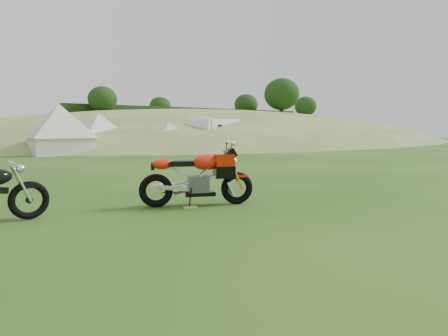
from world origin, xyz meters
TOP-DOWN VIEW (x-y plane):
  - ground at (0.00, 0.00)m, footprint 120.00×120.00m
  - hillside at (24.00, 40.00)m, footprint 80.00×64.00m
  - hedgerow at (24.00, 40.00)m, footprint 36.00×1.20m
  - sport_motorcycle at (0.18, 2.03)m, footprint 2.27×1.43m
  - plywood_board at (-0.06, 1.89)m, footprint 0.34×0.31m
  - tent_left at (1.39, 19.59)m, footprint 3.29×3.29m
  - tent_mid at (4.49, 22.16)m, footprint 3.56×3.56m
  - tent_right at (8.60, 19.47)m, footprint 2.64×2.64m
  - caravan at (12.84, 19.81)m, footprint 5.35×3.90m

SIDE VIEW (x-z plane):
  - ground at x=0.00m, z-range 0.00..0.00m
  - hillside at x=24.00m, z-range -4.00..4.00m
  - hedgerow at x=24.00m, z-range -4.30..4.30m
  - plywood_board at x=-0.06m, z-range 0.00..0.02m
  - sport_motorcycle at x=0.18m, z-range 0.00..1.34m
  - tent_right at x=8.60m, z-range 0.00..2.22m
  - caravan at x=12.84m, z-range 0.00..2.29m
  - tent_mid at x=4.49m, z-range 0.00..2.63m
  - tent_left at x=1.39m, z-range 0.00..2.85m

